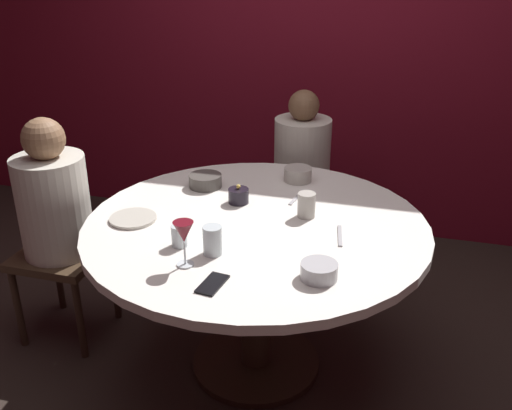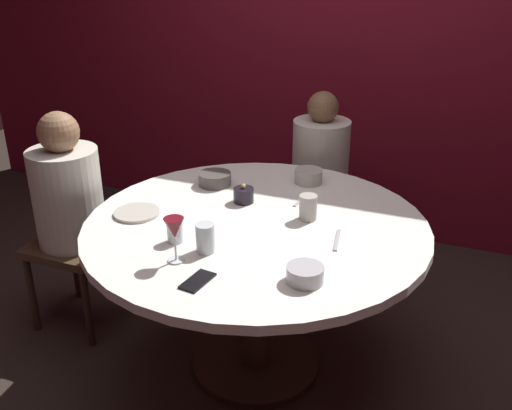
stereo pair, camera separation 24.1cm
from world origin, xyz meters
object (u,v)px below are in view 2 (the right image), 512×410
wine_glass (174,230)px  bowl_salad_center (215,179)px  seated_diner_left (68,198)px  cell_phone (198,281)px  bowl_serving_large (305,274)px  seated_diner_back (320,163)px  cup_near_candle (205,238)px  cup_by_left_diner (308,207)px  bowl_small_white (308,176)px  dining_table (256,251)px  candle_holder (244,195)px  dinner_plate (137,213)px  cup_by_right_diner (175,232)px

wine_glass → bowl_salad_center: wine_glass is taller
seated_diner_left → cell_phone: size_ratio=8.13×
bowl_serving_large → bowl_salad_center: bearing=134.6°
seated_diner_back → wine_glass: size_ratio=6.26×
cup_near_candle → cup_by_left_diner: size_ratio=1.05×
bowl_small_white → cup_near_candle: bearing=-100.9°
cell_phone → bowl_small_white: (0.09, 1.03, 0.03)m
bowl_salad_center → cup_near_candle: cup_near_candle is taller
bowl_small_white → dining_table: bearing=-98.2°
bowl_serving_large → candle_holder: bearing=130.3°
bowl_salad_center → cup_by_left_diner: cup_by_left_diner is taller
dining_table → cup_near_candle: bearing=-105.2°
bowl_small_white → seated_diner_back: bearing=98.6°
seated_diner_left → bowl_small_white: 1.18m
seated_diner_back → wine_glass: bearing=-6.2°
dinner_plate → bowl_serving_large: size_ratio=1.51×
cup_by_right_diner → cup_near_candle: bearing=-10.2°
cup_by_right_diner → seated_diner_back: bearing=79.8°
cup_near_candle → cup_by_right_diner: bearing=169.8°
dinner_plate → cup_by_right_diner: 0.33m
cell_phone → candle_holder: bearing=-72.9°
cup_by_right_diner → wine_glass: bearing=-60.1°
candle_holder → seated_diner_back: bearing=80.9°
bowl_salad_center → wine_glass: bearing=-75.4°
dining_table → seated_diner_back: (0.00, 0.99, 0.07)m
dining_table → cup_by_left_diner: cup_by_left_diner is taller
seated_diner_back → cup_by_left_diner: 0.91m
dining_table → dinner_plate: (-0.51, -0.12, 0.15)m
bowl_small_white → cup_near_candle: size_ratio=1.20×
seated_diner_back → bowl_serving_large: size_ratio=8.28×
dining_table → wine_glass: wine_glass is taller
candle_holder → wine_glass: bearing=-92.1°
cup_near_candle → cup_by_left_diner: cup_near_candle is taller
seated_diner_back → bowl_serving_large: (0.34, -1.37, 0.10)m
dinner_plate → cup_by_left_diner: bearing=18.3°
wine_glass → cell_phone: (0.14, -0.10, -0.12)m
dining_table → seated_diner_back: seated_diner_back is taller
dining_table → wine_glass: bearing=-110.2°
bowl_salad_center → bowl_small_white: bowl_small_white is taller
dining_table → cup_by_right_diner: cup_by_right_diner is taller
candle_holder → cup_by_left_diner: (0.33, -0.06, 0.02)m
cup_by_left_diner → cell_phone: bearing=-108.1°
cell_phone → bowl_salad_center: bearing=-60.9°
seated_diner_left → bowl_serving_large: 1.38m
candle_holder → cup_by_right_diner: size_ratio=1.08×
seated_diner_left → dinner_plate: 0.49m
dinner_plate → bowl_small_white: size_ratio=1.46×
seated_diner_back → bowl_serving_large: 1.41m
wine_glass → bowl_salad_center: 0.76m
bowl_salad_center → cell_phone: bearing=-68.2°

